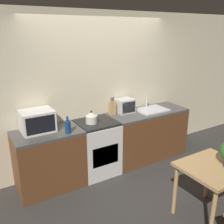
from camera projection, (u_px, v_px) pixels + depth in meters
The scene contains 12 objects.
ground_plane at pixel (138, 192), 3.72m from camera, with size 16.00×16.00×0.00m, color #33302D.
wall_back at pixel (99, 91), 4.26m from camera, with size 10.00×0.06×2.60m.
counter_left_run at pixel (49, 160), 3.73m from camera, with size 0.97×0.62×0.90m.
counter_right_run at pixel (147, 134), 4.64m from camera, with size 1.48×0.62×0.90m.
stove_range at pixel (97, 147), 4.12m from camera, with size 0.63×0.62×0.90m.
kettle at pixel (91, 118), 3.90m from camera, with size 0.19×0.19×0.21m.
microwave at pixel (37, 121), 3.57m from camera, with size 0.46×0.38×0.31m.
bottle at pixel (68, 127), 3.52m from camera, with size 0.08×0.08×0.24m.
knife_block at pixel (112, 108), 4.29m from camera, with size 0.10×0.09×0.31m.
toaster_oven at pixel (125, 106), 4.40m from camera, with size 0.30×0.25×0.24m.
sink_basin at pixel (151, 109), 4.55m from camera, with size 0.56×0.42×0.24m.
dining_table at pixel (213, 174), 3.02m from camera, with size 0.75×0.68×0.74m.
Camera 1 is at (-1.97, -2.50, 2.29)m, focal length 40.00 mm.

